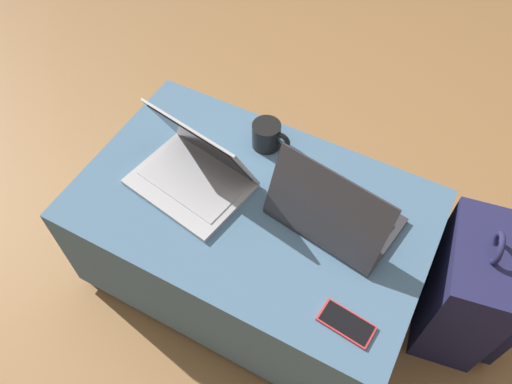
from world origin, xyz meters
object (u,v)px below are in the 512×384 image
Objects in this scene: laptop_far at (332,213)px; laptop_near at (194,170)px; coffee_mug at (268,136)px; cell_phone at (346,323)px; backpack at (468,292)px.

laptop_near is at bearing 16.80° from laptop_far.
laptop_near is at bearing -118.78° from coffee_mug.
laptop_near is 0.98× the size of laptop_far.
cell_phone is 0.61m from coffee_mug.
laptop_far is at bearing 17.07° from laptop_near.
coffee_mug is (-0.72, 0.06, 0.27)m from backpack.
backpack is at bearing -155.48° from laptop_far.
backpack is at bearing -4.73° from coffee_mug.
laptop_far is at bearing -31.26° from coffee_mug.
cell_phone is 0.52m from backpack.
backpack reaches higher than cell_phone.
coffee_mug is at bearing -128.12° from cell_phone.
backpack is at bearing 148.28° from cell_phone.
laptop_near reaches higher than laptop_far.
cell_phone is at bearing 130.70° from laptop_far.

